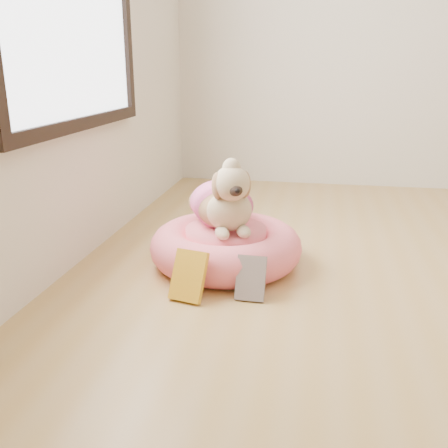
% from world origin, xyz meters
% --- Properties ---
extents(pet_bed, '(0.73, 0.73, 0.19)m').
position_xyz_m(pet_bed, '(-1.28, 0.41, 0.09)').
color(pet_bed, '#FB626D').
rests_on(pet_bed, floor).
extents(dog, '(0.52, 0.60, 0.36)m').
position_xyz_m(dog, '(-1.29, 0.41, 0.37)').
color(dog, brown).
rests_on(dog, pet_bed).
extents(book_yellow, '(0.16, 0.15, 0.20)m').
position_xyz_m(book_yellow, '(-1.36, 0.01, 0.10)').
color(book_yellow, '#FAFF1A').
rests_on(book_yellow, floor).
extents(book_white, '(0.13, 0.10, 0.18)m').
position_xyz_m(book_white, '(-1.11, 0.06, 0.09)').
color(book_white, silver).
rests_on(book_white, floor).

